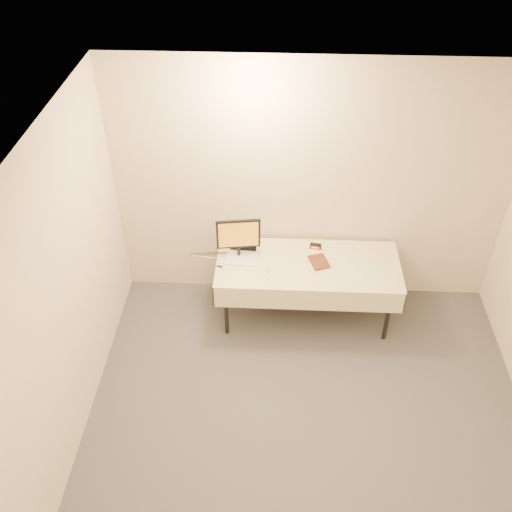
{
  "coord_description": "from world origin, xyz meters",
  "views": [
    {
      "loc": [
        -0.31,
        -2.38,
        4.45
      ],
      "look_at": [
        -0.53,
        1.99,
        0.86
      ],
      "focal_mm": 40.0,
      "sensor_mm": 36.0,
      "label": 1
    }
  ],
  "objects_px": {
    "monitor": "(238,236)",
    "book": "(312,255)",
    "table": "(308,268)",
    "laptop": "(242,252)"
  },
  "relations": [
    {
      "from": "table",
      "to": "monitor",
      "type": "relative_size",
      "value": 4.1
    },
    {
      "from": "laptop",
      "to": "monitor",
      "type": "bearing_deg",
      "value": -159.72
    },
    {
      "from": "book",
      "to": "table",
      "type": "bearing_deg",
      "value": 148.75
    },
    {
      "from": "laptop",
      "to": "book",
      "type": "distance_m",
      "value": 0.71
    },
    {
      "from": "table",
      "to": "laptop",
      "type": "xyz_separation_m",
      "value": [
        -0.67,
        0.09,
        0.11
      ]
    },
    {
      "from": "laptop",
      "to": "book",
      "type": "relative_size",
      "value": 1.43
    },
    {
      "from": "table",
      "to": "laptop",
      "type": "distance_m",
      "value": 0.69
    },
    {
      "from": "monitor",
      "to": "book",
      "type": "height_order",
      "value": "monitor"
    },
    {
      "from": "monitor",
      "to": "book",
      "type": "distance_m",
      "value": 0.76
    },
    {
      "from": "table",
      "to": "book",
      "type": "bearing_deg",
      "value": -13.46
    }
  ]
}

